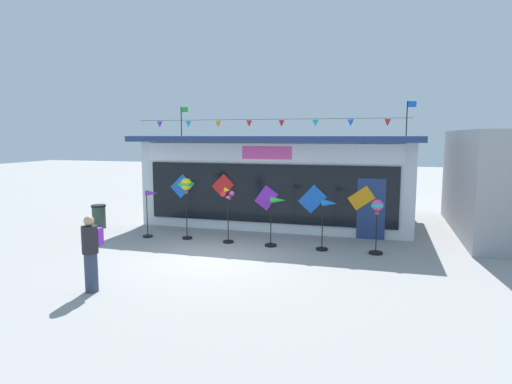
% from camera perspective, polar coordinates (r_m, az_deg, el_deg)
% --- Properties ---
extents(ground_plane, '(80.00, 80.00, 0.00)m').
position_cam_1_polar(ground_plane, '(12.33, -5.76, -8.62)').
color(ground_plane, '#9E9B99').
extents(kite_shop_building, '(10.18, 6.66, 4.67)m').
position_cam_1_polar(kite_shop_building, '(18.08, 3.80, 1.97)').
color(kite_shop_building, silver).
rests_on(kite_shop_building, ground_plane).
extents(wind_spinner_far_left, '(0.58, 0.33, 1.59)m').
position_cam_1_polar(wind_spinner_far_left, '(15.02, -13.56, -1.96)').
color(wind_spinner_far_left, black).
rests_on(wind_spinner_far_left, ground_plane).
extents(wind_spinner_left, '(0.39, 0.39, 2.01)m').
position_cam_1_polar(wind_spinner_left, '(14.46, -9.04, 0.33)').
color(wind_spinner_left, black).
rests_on(wind_spinner_left, ground_plane).
extents(wind_spinner_center_left, '(0.39, 0.34, 1.77)m').
position_cam_1_polar(wind_spinner_center_left, '(13.84, -3.69, -1.97)').
color(wind_spinner_center_left, black).
rests_on(wind_spinner_center_left, ground_plane).
extents(wind_spinner_center_right, '(0.65, 0.37, 1.54)m').
position_cam_1_polar(wind_spinner_center_right, '(13.39, 2.53, -2.89)').
color(wind_spinner_center_right, black).
rests_on(wind_spinner_center_right, ground_plane).
extents(wind_spinner_right, '(0.62, 0.36, 1.53)m').
position_cam_1_polar(wind_spinner_right, '(13.09, 9.23, -3.09)').
color(wind_spinner_right, black).
rests_on(wind_spinner_right, ground_plane).
extents(wind_spinner_far_right, '(0.40, 0.40, 1.58)m').
position_cam_1_polar(wind_spinner_far_right, '(12.99, 15.41, -2.84)').
color(wind_spinner_far_right, black).
rests_on(wind_spinner_far_right, ground_plane).
extents(person_near_camera, '(0.34, 0.47, 1.68)m').
position_cam_1_polar(person_near_camera, '(10.23, -20.60, -7.25)').
color(person_near_camera, '#333D56').
rests_on(person_near_camera, ground_plane).
extents(trash_bin, '(0.52, 0.52, 0.86)m').
position_cam_1_polar(trash_bin, '(17.18, -19.69, -2.97)').
color(trash_bin, '#2D4238').
rests_on(trash_bin, ground_plane).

